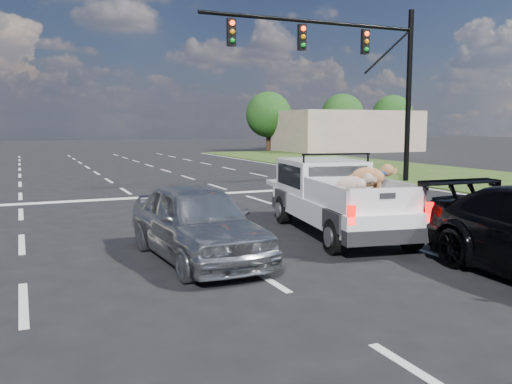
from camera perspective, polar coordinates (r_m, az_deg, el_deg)
ground at (r=9.58m, az=10.21°, el=-7.49°), size 160.00×160.00×0.00m
road_markings at (r=15.35m, az=-3.51°, el=-1.85°), size 17.75×60.00×0.01m
traffic_signal at (r=22.13m, az=10.92°, el=13.04°), size 9.11×0.31×7.00m
building_right at (r=49.78m, az=9.60°, el=6.34°), size 12.00×7.00×3.60m
tree_far_d at (r=50.37m, az=1.33°, el=8.13°), size 4.20×4.20×5.40m
tree_far_e at (r=54.23m, az=9.09°, el=7.98°), size 4.20×4.20×5.40m
tree_far_f at (r=57.68m, az=14.17°, el=7.79°), size 4.20×4.20×5.40m
pickup_truck at (r=12.08m, az=8.41°, el=-0.44°), size 2.46×4.96×1.78m
silver_sedan at (r=9.69m, az=-6.19°, el=-3.15°), size 1.85×4.07×1.35m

